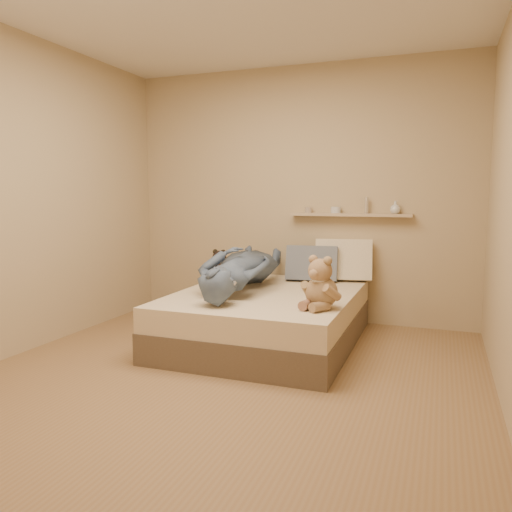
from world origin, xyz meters
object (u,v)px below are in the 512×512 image
at_px(game_console, 225,284).
at_px(pillow_cream, 343,260).
at_px(person, 240,268).
at_px(wall_shelf, 350,215).
at_px(pillow_grey, 312,264).
at_px(teddy_bear, 320,287).
at_px(bed, 267,317).
at_px(dark_plush, 220,267).

height_order(game_console, pillow_cream, pillow_cream).
xyz_separation_m(person, wall_shelf, (0.82, 0.89, 0.45)).
bearing_deg(pillow_cream, pillow_grey, -153.85).
bearing_deg(wall_shelf, person, -132.71).
height_order(teddy_bear, wall_shelf, wall_shelf).
xyz_separation_m(game_console, teddy_bear, (0.73, 0.11, 0.01)).
bearing_deg(teddy_bear, bed, 141.20).
height_order(dark_plush, pillow_cream, pillow_cream).
xyz_separation_m(dark_plush, pillow_cream, (1.14, 0.45, 0.06)).
relative_size(pillow_grey, wall_shelf, 0.42).
bearing_deg(bed, game_console, -104.46).
bearing_deg(bed, dark_plush, 149.02).
xyz_separation_m(bed, game_console, (-0.15, -0.58, 0.38)).
distance_m(dark_plush, wall_shelf, 1.39).
height_order(teddy_bear, dark_plush, teddy_bear).
relative_size(bed, wall_shelf, 1.58).
xyz_separation_m(dark_plush, person, (0.36, -0.35, 0.06)).
distance_m(game_console, dark_plush, 1.07).
height_order(game_console, teddy_bear, teddy_bear).
height_order(game_console, pillow_grey, pillow_grey).
distance_m(game_console, pillow_cream, 1.56).
distance_m(pillow_grey, wall_shelf, 0.62).
bearing_deg(pillow_grey, game_console, -106.49).
xyz_separation_m(bed, teddy_bear, (0.58, -0.47, 0.39)).
height_order(teddy_bear, pillow_grey, teddy_bear).
xyz_separation_m(bed, person, (-0.27, 0.02, 0.42)).
distance_m(bed, game_console, 0.71).
bearing_deg(dark_plush, teddy_bear, -34.93).
xyz_separation_m(game_console, wall_shelf, (0.70, 1.49, 0.49)).
relative_size(bed, person, 1.16).
relative_size(dark_plush, pillow_cream, 0.57).
bearing_deg(person, pillow_grey, -132.79).
bearing_deg(game_console, pillow_cream, 64.87).
xyz_separation_m(game_console, dark_plush, (-0.48, 0.95, -0.02)).
distance_m(pillow_cream, pillow_grey, 0.32).
relative_size(game_console, pillow_grey, 0.38).
relative_size(teddy_bear, pillow_grey, 0.81).
bearing_deg(dark_plush, person, -44.37).
bearing_deg(pillow_cream, bed, -121.64).
distance_m(bed, pillow_cream, 1.06).
distance_m(bed, person, 0.50).
distance_m(bed, wall_shelf, 1.38).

